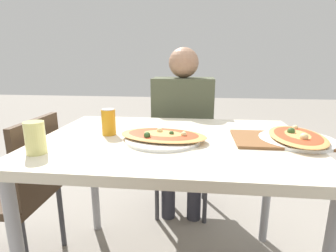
{
  "coord_description": "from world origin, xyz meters",
  "views": [
    {
      "loc": [
        0.11,
        -1.15,
        1.12
      ],
      "look_at": [
        -0.02,
        -0.01,
        0.84
      ],
      "focal_mm": 28.0,
      "sensor_mm": 36.0,
      "label": 1
    }
  ],
  "objects_px": {
    "chair_far_seated": "(183,147)",
    "chair_side_left": "(21,186)",
    "dining_table": "(172,154)",
    "soda_can": "(109,122)",
    "drink_glass": "(35,138)",
    "pizza_second": "(297,137)",
    "person_seated": "(183,121)",
    "pizza_main": "(163,137)"
  },
  "relations": [
    {
      "from": "chair_far_seated",
      "to": "chair_side_left",
      "type": "height_order",
      "value": "same"
    },
    {
      "from": "dining_table",
      "to": "soda_can",
      "type": "relative_size",
      "value": 9.71
    },
    {
      "from": "chair_side_left",
      "to": "drink_glass",
      "type": "height_order",
      "value": "drink_glass"
    },
    {
      "from": "chair_side_left",
      "to": "pizza_second",
      "type": "bearing_deg",
      "value": -90.25
    },
    {
      "from": "chair_far_seated",
      "to": "pizza_second",
      "type": "relative_size",
      "value": 2.21
    },
    {
      "from": "chair_far_seated",
      "to": "person_seated",
      "type": "distance_m",
      "value": 0.25
    },
    {
      "from": "chair_side_left",
      "to": "pizza_second",
      "type": "xyz_separation_m",
      "value": [
        1.35,
        -0.01,
        0.31
      ]
    },
    {
      "from": "person_seated",
      "to": "pizza_second",
      "type": "xyz_separation_m",
      "value": [
        0.54,
        -0.64,
        0.09
      ]
    },
    {
      "from": "chair_side_left",
      "to": "dining_table",
      "type": "bearing_deg",
      "value": -91.12
    },
    {
      "from": "chair_far_seated",
      "to": "pizza_second",
      "type": "bearing_deg",
      "value": 125.76
    },
    {
      "from": "dining_table",
      "to": "pizza_second",
      "type": "distance_m",
      "value": 0.56
    },
    {
      "from": "chair_far_seated",
      "to": "pizza_main",
      "type": "relative_size",
      "value": 1.98
    },
    {
      "from": "pizza_main",
      "to": "drink_glass",
      "type": "xyz_separation_m",
      "value": [
        -0.46,
        -0.22,
        0.04
      ]
    },
    {
      "from": "dining_table",
      "to": "pizza_main",
      "type": "bearing_deg",
      "value": -134.95
    },
    {
      "from": "chair_side_left",
      "to": "pizza_second",
      "type": "height_order",
      "value": "chair_side_left"
    },
    {
      "from": "pizza_main",
      "to": "dining_table",
      "type": "bearing_deg",
      "value": 45.05
    },
    {
      "from": "chair_far_seated",
      "to": "chair_side_left",
      "type": "relative_size",
      "value": 1.0
    },
    {
      "from": "chair_side_left",
      "to": "pizza_main",
      "type": "height_order",
      "value": "chair_side_left"
    },
    {
      "from": "dining_table",
      "to": "pizza_main",
      "type": "height_order",
      "value": "pizza_main"
    },
    {
      "from": "pizza_main",
      "to": "pizza_second",
      "type": "xyz_separation_m",
      "value": [
        0.59,
        0.05,
        0.0
      ]
    },
    {
      "from": "chair_side_left",
      "to": "soda_can",
      "type": "relative_size",
      "value": 6.76
    },
    {
      "from": "pizza_main",
      "to": "soda_can",
      "type": "relative_size",
      "value": 3.41
    },
    {
      "from": "dining_table",
      "to": "soda_can",
      "type": "distance_m",
      "value": 0.34
    },
    {
      "from": "chair_side_left",
      "to": "pizza_main",
      "type": "bearing_deg",
      "value": -94.1
    },
    {
      "from": "person_seated",
      "to": "chair_side_left",
      "type": "bearing_deg",
      "value": 37.81
    },
    {
      "from": "pizza_main",
      "to": "soda_can",
      "type": "xyz_separation_m",
      "value": [
        -0.27,
        0.07,
        0.04
      ]
    },
    {
      "from": "pizza_main",
      "to": "person_seated",
      "type": "bearing_deg",
      "value": 85.71
    },
    {
      "from": "dining_table",
      "to": "pizza_main",
      "type": "xyz_separation_m",
      "value": [
        -0.04,
        -0.04,
        0.1
      ]
    },
    {
      "from": "drink_glass",
      "to": "person_seated",
      "type": "bearing_deg",
      "value": 60.5
    },
    {
      "from": "person_seated",
      "to": "drink_glass",
      "type": "relative_size",
      "value": 9.72
    },
    {
      "from": "dining_table",
      "to": "soda_can",
      "type": "bearing_deg",
      "value": 175.12
    },
    {
      "from": "chair_far_seated",
      "to": "person_seated",
      "type": "relative_size",
      "value": 0.7
    },
    {
      "from": "person_seated",
      "to": "chair_far_seated",
      "type": "bearing_deg",
      "value": -90.0
    },
    {
      "from": "chair_far_seated",
      "to": "soda_can",
      "type": "bearing_deg",
      "value": 66.24
    },
    {
      "from": "dining_table",
      "to": "chair_far_seated",
      "type": "xyz_separation_m",
      "value": [
        0.01,
        0.76,
        -0.22
      ]
    },
    {
      "from": "chair_far_seated",
      "to": "pizza_main",
      "type": "bearing_deg",
      "value": 86.3
    },
    {
      "from": "person_seated",
      "to": "pizza_main",
      "type": "relative_size",
      "value": 2.84
    },
    {
      "from": "chair_far_seated",
      "to": "person_seated",
      "type": "xyz_separation_m",
      "value": [
        -0.0,
        -0.11,
        0.23
      ]
    },
    {
      "from": "chair_side_left",
      "to": "soda_can",
      "type": "distance_m",
      "value": 0.61
    },
    {
      "from": "pizza_second",
      "to": "chair_side_left",
      "type": "bearing_deg",
      "value": 179.75
    },
    {
      "from": "soda_can",
      "to": "pizza_second",
      "type": "height_order",
      "value": "soda_can"
    },
    {
      "from": "soda_can",
      "to": "chair_far_seated",
      "type": "bearing_deg",
      "value": 66.24
    }
  ]
}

